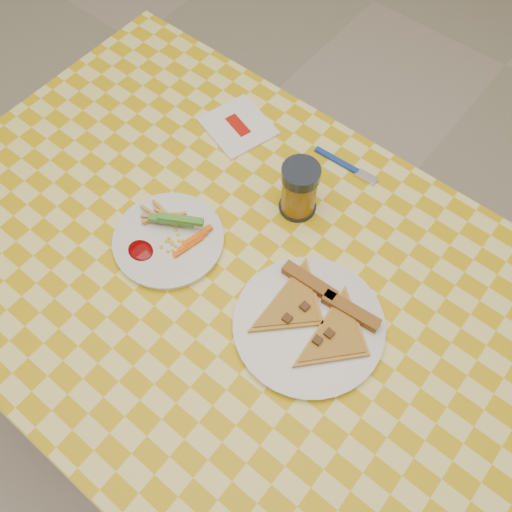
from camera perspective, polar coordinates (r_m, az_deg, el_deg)
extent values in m
plane|color=beige|center=(1.79, -1.94, -12.71)|extent=(8.00, 8.00, 0.00)
cylinder|color=silver|center=(1.78, -8.70, 9.94)|extent=(0.06, 0.06, 0.71)
cylinder|color=silver|center=(1.54, 22.33, -10.74)|extent=(0.06, 0.06, 0.71)
cube|color=#50361B|center=(1.11, -3.06, -1.94)|extent=(1.20, 0.80, 0.04)
cylinder|color=white|center=(1.12, -8.72, 1.53)|extent=(0.27, 0.27, 0.01)
cylinder|color=white|center=(1.03, 5.28, -6.94)|extent=(0.31, 0.31, 0.01)
cube|color=#145A0E|center=(1.11, -8.01, 3.60)|extent=(0.09, 0.07, 0.02)
cube|color=orange|center=(1.10, -6.34, 1.47)|extent=(0.06, 0.07, 0.01)
ellipsoid|color=#6F0203|center=(1.11, -11.46, 0.52)|extent=(0.05, 0.05, 0.01)
cube|color=#925A20|center=(1.05, 5.37, -2.63)|extent=(0.11, 0.03, 0.02)
cube|color=#925A20|center=(1.04, 9.47, -5.49)|extent=(0.11, 0.03, 0.02)
cylinder|color=black|center=(1.16, 4.15, 4.98)|extent=(0.08, 0.08, 0.01)
cylinder|color=#85580E|center=(1.12, 4.30, 6.32)|extent=(0.07, 0.07, 0.10)
cylinder|color=black|center=(1.07, 4.52, 8.22)|extent=(0.07, 0.07, 0.02)
cube|color=white|center=(1.29, -1.82, 12.84)|extent=(0.17, 0.16, 0.01)
cube|color=#B7140A|center=(1.29, -1.82, 12.95)|extent=(0.07, 0.04, 0.00)
cube|color=navy|center=(1.24, 8.06, 9.48)|extent=(0.11, 0.02, 0.01)
cube|color=silver|center=(1.22, 10.99, 7.78)|extent=(0.05, 0.02, 0.00)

